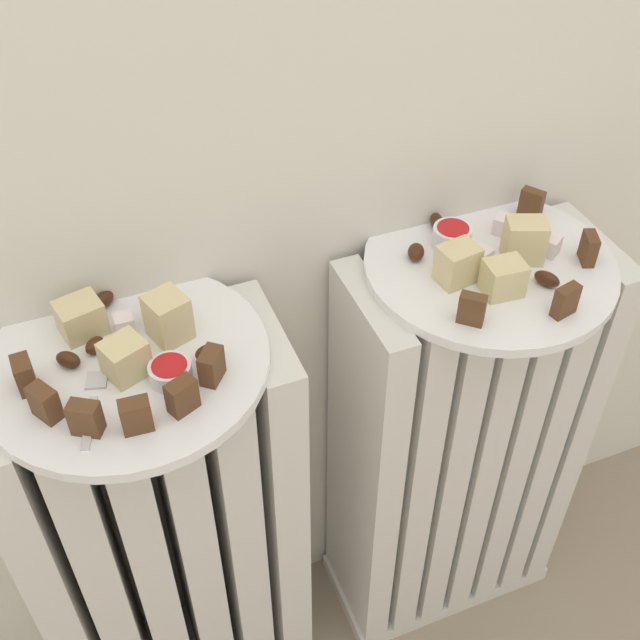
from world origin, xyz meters
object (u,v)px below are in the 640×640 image
(radiator_right, at_px, (455,452))
(plate_right, at_px, (489,265))
(jam_bowl_right, at_px, (452,236))
(fork, at_px, (93,402))
(jam_bowl_left, at_px, (170,371))
(plate_left, at_px, (126,362))
(radiator_left, at_px, (170,548))

(radiator_right, xyz_separation_m, plate_right, (0.00, 0.00, 0.35))
(plate_right, xyz_separation_m, jam_bowl_right, (-0.03, 0.04, 0.02))
(fork, bearing_deg, radiator_right, 6.07)
(jam_bowl_left, bearing_deg, plate_right, 6.74)
(radiator_right, height_order, jam_bowl_left, jam_bowl_left)
(plate_left, bearing_deg, jam_bowl_left, -51.52)
(radiator_left, relative_size, jam_bowl_right, 14.79)
(plate_right, height_order, jam_bowl_right, jam_bowl_right)
(radiator_right, distance_m, jam_bowl_left, 0.53)
(plate_left, distance_m, jam_bowl_left, 0.06)
(radiator_left, height_order, jam_bowl_right, jam_bowl_right)
(radiator_right, height_order, fork, fork)
(radiator_right, relative_size, plate_right, 2.31)
(radiator_left, xyz_separation_m, plate_left, (-0.00, 0.00, 0.35))
(plate_right, relative_size, jam_bowl_left, 6.88)
(radiator_right, distance_m, plate_right, 0.35)
(radiator_left, bearing_deg, jam_bowl_left, -51.52)
(plate_left, bearing_deg, radiator_left, -45.00)
(plate_left, height_order, jam_bowl_left, jam_bowl_left)
(radiator_right, xyz_separation_m, jam_bowl_right, (-0.03, 0.04, 0.37))
(radiator_left, relative_size, jam_bowl_left, 15.93)
(fork, bearing_deg, jam_bowl_right, 11.92)
(jam_bowl_right, bearing_deg, plate_right, -56.21)
(jam_bowl_left, xyz_separation_m, jam_bowl_right, (0.36, 0.09, 0.00))
(plate_right, distance_m, jam_bowl_right, 0.05)
(radiator_right, xyz_separation_m, plate_left, (-0.42, 0.00, 0.35))
(fork, bearing_deg, radiator_left, 50.30)
(plate_left, bearing_deg, plate_right, 0.00)
(plate_right, bearing_deg, jam_bowl_right, 123.79)
(plate_right, height_order, fork, fork)
(plate_right, xyz_separation_m, fork, (-0.46, -0.05, 0.01))
(jam_bowl_left, relative_size, jam_bowl_right, 0.93)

